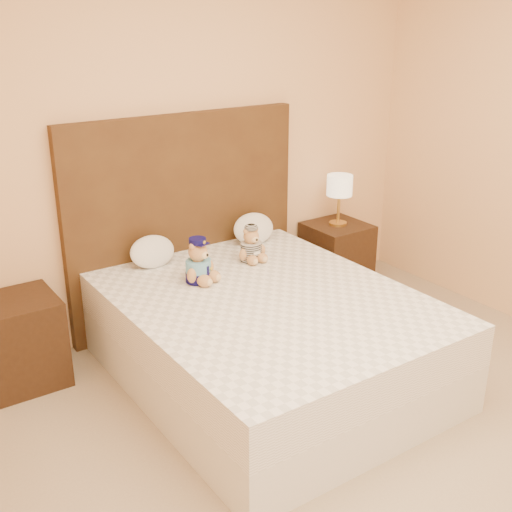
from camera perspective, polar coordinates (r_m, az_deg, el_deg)
The scene contains 11 objects.
ground at distance 3.36m, azimuth 13.60°, elevation -19.32°, with size 4.00×4.50×0.00m, color tan.
room_walls at distance 2.91m, azimuth 9.93°, elevation 14.14°, with size 4.04×4.52×2.72m.
bed at distance 3.94m, azimuth 1.00°, elevation -7.26°, with size 1.60×2.00×0.55m.
headboard at distance 4.55m, azimuth -6.34°, elevation 3.09°, with size 1.75×0.08×1.50m, color #4B3016.
nightstand_left at distance 4.15m, azimuth -20.12°, elevation -7.12°, with size 0.45×0.45×0.55m, color #331E10.
nightstand_right at distance 5.22m, azimuth 7.14°, elevation -0.07°, with size 0.45×0.45×0.55m, color #331E10.
lamp at distance 5.04m, azimuth 7.43°, elevation 6.02°, with size 0.20×0.20×0.40m.
teddy_police at distance 3.98m, azimuth -5.17°, elevation -0.39°, with size 0.24×0.23×0.28m, color tan, non-canonical shape.
teddy_prisoner at distance 4.31m, azimuth -0.43°, elevation 1.08°, with size 0.21×0.21×0.24m, color tan, non-canonical shape.
pillow_left at distance 4.28m, azimuth -9.21°, elevation 0.51°, with size 0.31×0.20×0.22m, color white.
pillow_right at distance 4.65m, azimuth -0.22°, elevation 2.57°, with size 0.33×0.21×0.23m, color white.
Camera 1 is at (-2.01, -1.62, 2.14)m, focal length 45.00 mm.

